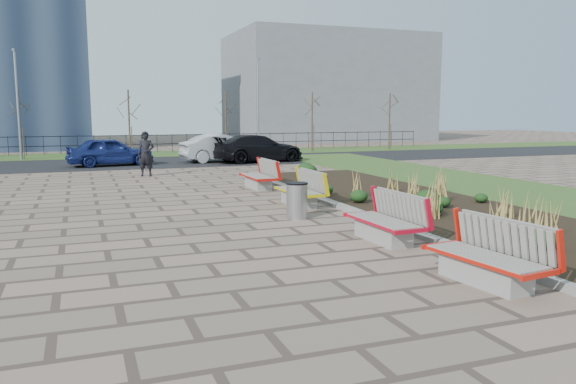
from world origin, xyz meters
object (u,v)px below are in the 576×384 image
object	(u,v)px
bench_a	(485,253)
car_silver	(223,148)
litter_bin	(297,201)
car_black	(258,148)
bench_d	(258,175)
lamp_west	(18,106)
car_blue	(110,151)
pedestrian	(146,154)
bench_b	(383,218)
bench_c	(299,189)
lamp_east	(258,107)

from	to	relation	value
bench_a	car_silver	bearing A→B (deg)	79.54
litter_bin	car_black	distance (m)	16.45
bench_d	lamp_west	size ratio (longest dim) A/B	0.35
car_blue	car_black	bearing A→B (deg)	-101.69
bench_d	pedestrian	bearing A→B (deg)	120.62
car_blue	lamp_west	size ratio (longest dim) A/B	0.70
lamp_west	car_blue	bearing A→B (deg)	-48.93
bench_b	car_silver	bearing A→B (deg)	84.11
bench_b	bench_d	distance (m)	8.80
bench_c	car_blue	xyz separation A→B (m)	(-4.45, 14.63, 0.24)
bench_a	car_silver	world-z (taller)	car_silver
lamp_east	pedestrian	bearing A→B (deg)	-128.14
bench_c	lamp_east	distance (m)	20.63
pedestrian	car_black	xyz separation A→B (m)	(6.48, 4.81, -0.20)
bench_d	car_black	size ratio (longest dim) A/B	0.42
bench_b	bench_d	bearing A→B (deg)	88.28
bench_d	car_silver	size ratio (longest dim) A/B	0.46
bench_a	car_silver	distance (m)	23.04
bench_c	car_blue	size ratio (longest dim) A/B	0.50
bench_a	bench_c	distance (m)	8.02
pedestrian	lamp_east	bearing A→B (deg)	68.31
bench_a	bench_d	world-z (taller)	same
car_silver	lamp_west	world-z (taller)	lamp_west
bench_b	bench_d	size ratio (longest dim) A/B	1.00
bench_b	car_silver	size ratio (longest dim) A/B	0.46
car_blue	lamp_west	bearing A→B (deg)	33.12
bench_a	bench_b	xyz separation A→B (m)	(0.00, 3.17, 0.00)
bench_a	car_blue	bearing A→B (deg)	94.24
lamp_east	bench_b	bearing A→B (deg)	-101.44
bench_c	pedestrian	world-z (taller)	pedestrian
car_blue	car_black	size ratio (longest dim) A/B	0.83
bench_b	lamp_west	size ratio (longest dim) A/B	0.35
bench_b	car_silver	world-z (taller)	car_silver
bench_c	lamp_west	world-z (taller)	lamp_west
bench_b	car_blue	xyz separation A→B (m)	(-4.45, 19.47, 0.24)
bench_b	litter_bin	size ratio (longest dim) A/B	2.31
bench_c	bench_d	bearing A→B (deg)	89.92
bench_d	litter_bin	world-z (taller)	bench_d
bench_b	pedestrian	xyz separation A→B (m)	(-3.28, 14.15, 0.45)
bench_b	car_black	xyz separation A→B (m)	(3.20, 18.97, 0.25)
litter_bin	lamp_west	bearing A→B (deg)	110.79
bench_b	car_blue	world-z (taller)	car_blue
lamp_west	car_silver	bearing A→B (deg)	-25.03
bench_a	car_black	xyz separation A→B (m)	(3.20, 22.14, 0.25)
pedestrian	lamp_west	bearing A→B (deg)	134.94
bench_a	lamp_east	size ratio (longest dim) A/B	0.35
bench_c	car_silver	world-z (taller)	car_silver
car_silver	pedestrian	bearing A→B (deg)	134.32
bench_b	car_black	bearing A→B (deg)	78.69
pedestrian	lamp_east	distance (m)	13.57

